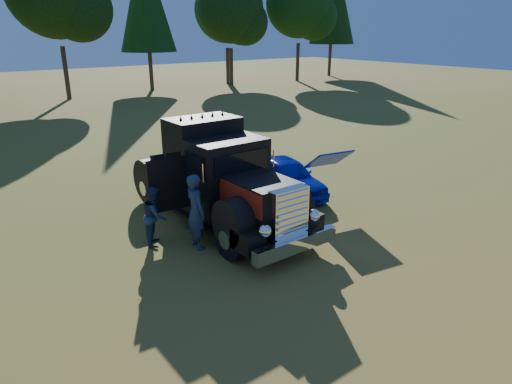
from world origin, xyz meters
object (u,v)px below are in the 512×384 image
at_px(hotrod_coupe, 287,176).
at_px(spectator_far, 155,216).
at_px(spectator_near, 196,211).
at_px(diamond_t_truck, 220,181).

height_order(hotrod_coupe, spectator_far, hotrod_coupe).
distance_m(hotrod_coupe, spectator_near, 4.94).
distance_m(spectator_near, spectator_far, 1.17).
height_order(diamond_t_truck, spectator_near, diamond_t_truck).
height_order(diamond_t_truck, spectator_far, diamond_t_truck).
bearing_deg(spectator_far, spectator_near, -106.89).
xyz_separation_m(hotrod_coupe, spectator_near, (-4.60, -1.75, 0.37)).
height_order(diamond_t_truck, hotrod_coupe, diamond_t_truck).
xyz_separation_m(diamond_t_truck, spectator_far, (-2.16, -0.16, -0.48)).
bearing_deg(spectator_near, hotrod_coupe, -65.76).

